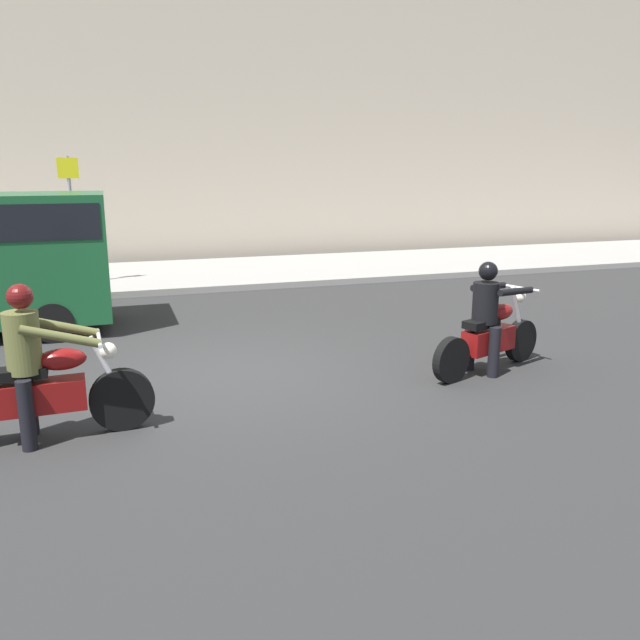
# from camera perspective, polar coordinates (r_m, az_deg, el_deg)

# --- Properties ---
(ground_plane) EXTENTS (80.00, 80.00, 0.00)m
(ground_plane) POSITION_cam_1_polar(r_m,az_deg,el_deg) (8.82, -7.86, -4.75)
(ground_plane) COLOR #272727
(sidewalk_slab) EXTENTS (40.00, 4.40, 0.14)m
(sidewalk_slab) POSITION_cam_1_polar(r_m,az_deg,el_deg) (16.54, -12.93, 3.86)
(sidewalk_slab) COLOR gray
(sidewalk_slab) RESTS_ON ground_plane
(building_facade) EXTENTS (40.00, 1.40, 12.91)m
(building_facade) POSITION_cam_1_polar(r_m,az_deg,el_deg) (20.06, -15.01, 23.75)
(building_facade) COLOR #B7A893
(building_facade) RESTS_ON ground_plane
(motorcycle_with_rider_olive) EXTENTS (2.22, 0.70, 1.63)m
(motorcycle_with_rider_olive) POSITION_cam_1_polar(r_m,az_deg,el_deg) (7.08, -23.63, -4.77)
(motorcycle_with_rider_olive) COLOR black
(motorcycle_with_rider_olive) RESTS_ON ground_plane
(motorcycle_with_rider_black_leather) EXTENTS (2.03, 0.97, 1.52)m
(motorcycle_with_rider_black_leather) POSITION_cam_1_polar(r_m,az_deg,el_deg) (8.98, 14.69, -0.57)
(motorcycle_with_rider_black_leather) COLOR black
(motorcycle_with_rider_black_leather) RESTS_ON ground_plane
(street_sign_post) EXTENTS (0.44, 0.08, 2.80)m
(street_sign_post) POSITION_cam_1_polar(r_m,az_deg,el_deg) (15.39, -21.13, 9.18)
(street_sign_post) COLOR gray
(street_sign_post) RESTS_ON sidewalk_slab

